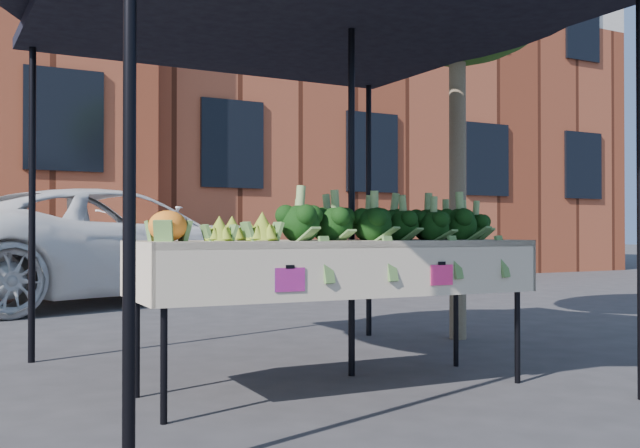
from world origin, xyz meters
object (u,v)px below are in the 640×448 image
Objects in this scene: street_tree at (457,97)px; table at (336,315)px; vehicle at (111,102)px; canopy at (299,167)px.

table is at bearing -146.82° from street_tree.
vehicle is at bearing 89.45° from table.
street_tree is (1.99, 1.30, 1.71)m from table.
table is 0.56× the size of street_tree.
table is at bearing -83.79° from canopy.
vehicle is at bearing 88.99° from canopy.
canopy is at bearing -156.25° from street_tree.
vehicle is (0.11, 6.01, 1.37)m from canopy.
canopy is 6.16m from vehicle.
street_tree is at bearing 23.75° from canopy.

